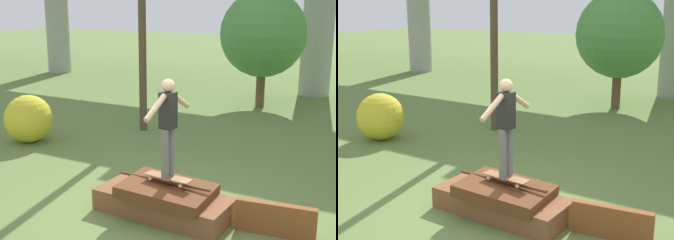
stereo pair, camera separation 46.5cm
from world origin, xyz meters
The scene contains 7 objects.
ground_plane centered at (0.00, 0.00, 0.00)m, with size 80.00×80.00×0.00m, color olive.
scrap_pile centered at (0.03, -0.02, 0.25)m, with size 2.24×1.10×0.59m.
scrap_plank_loose centered at (1.79, 0.17, 0.25)m, with size 1.18×0.27×0.50m.
skateboard centered at (0.10, -0.04, 0.67)m, with size 0.81×0.27×0.09m.
skater centered at (0.10, -0.04, 1.58)m, with size 0.23×1.21×1.56m.
tree_mid_back centered at (-1.12, 8.43, 2.35)m, with size 2.72×2.72×3.72m.
bush_yellow_flowering centered at (-4.86, 1.94, 0.58)m, with size 1.16×1.16×1.16m.
Camera 1 is at (3.42, -6.10, 3.37)m, focal length 50.00 mm.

